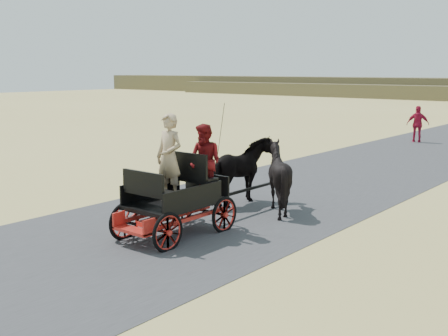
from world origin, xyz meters
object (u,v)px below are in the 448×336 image
Objects in this scene: carriage at (175,218)px; horse_right at (278,177)px; horse_left at (242,172)px; pedestrian at (418,124)px.

carriage is 1.41× the size of horse_right.
carriage is 1.20× the size of horse_left.
pedestrian is at bearing -81.71° from horse_right.
horse_left reaches higher than carriage.
carriage is at bearing 100.39° from horse_left.
carriage is 3.09m from horse_right.
pedestrian is (-2.20, 15.12, 0.01)m from horse_right.
horse_left is (-0.55, 3.00, 0.49)m from carriage.
pedestrian reaches higher than horse_right.
pedestrian is at bearing -85.82° from horse_left.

